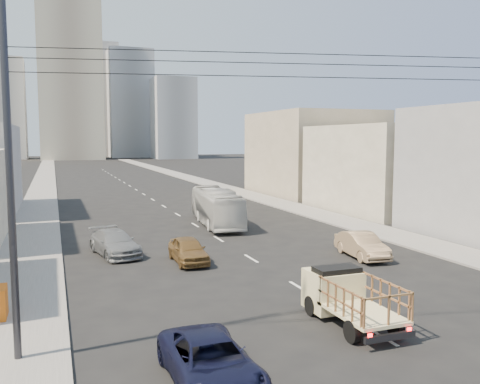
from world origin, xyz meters
TOP-DOWN VIEW (x-y plane):
  - ground at (0.00, 0.00)m, footprint 420.00×420.00m
  - sidewalk_left at (-11.75, 70.00)m, footprint 3.50×180.00m
  - sidewalk_right at (11.75, 70.00)m, footprint 3.50×180.00m
  - lane_dashes at (0.00, 53.00)m, footprint 0.15×104.00m
  - flatbed_pickup at (-0.40, 3.35)m, footprint 1.95×4.41m
  - navy_pickup at (-6.46, 0.62)m, footprint 2.21×4.70m
  - city_bus at (1.61, 25.52)m, footprint 3.50×10.35m
  - sedan_brown at (-3.56, 14.34)m, footprint 1.67×4.07m
  - sedan_tan at (5.99, 12.08)m, footprint 1.99×4.46m
  - sedan_grey at (-7.12, 17.56)m, footprint 2.91×5.21m
  - streetlamp_left at (-11.39, 4.00)m, footprint 2.36×0.25m
  - overhead_wires at (0.00, 1.50)m, footprint 23.01×5.02m
  - bldg_right_mid at (19.50, 28.00)m, footprint 11.00×14.00m
  - bldg_right_far at (20.00, 44.00)m, footprint 12.00×16.00m
  - high_rise_tower at (-4.00, 170.00)m, footprint 20.00×20.00m
  - midrise_ne at (18.00, 185.00)m, footprint 16.00×16.00m
  - midrise_nw at (-26.00, 180.00)m, footprint 15.00×15.00m
  - midrise_back at (6.00, 200.00)m, footprint 18.00×18.00m
  - midrise_east at (30.00, 165.00)m, footprint 14.00×14.00m

SIDE VIEW (x-z plane):
  - ground at x=0.00m, z-range 0.00..0.00m
  - lane_dashes at x=0.00m, z-range 0.00..0.01m
  - sidewalk_left at x=-11.75m, z-range 0.00..0.12m
  - sidewalk_right at x=11.75m, z-range 0.00..0.12m
  - navy_pickup at x=-6.46m, z-range 0.00..1.30m
  - sedan_brown at x=-3.56m, z-range 0.00..1.38m
  - sedan_tan at x=5.99m, z-range 0.00..1.42m
  - sedan_grey at x=-7.12m, z-range 0.00..1.43m
  - flatbed_pickup at x=-0.40m, z-range 0.14..2.04m
  - city_bus at x=1.61m, z-range 0.00..2.83m
  - bldg_right_mid at x=19.50m, z-range 0.00..8.00m
  - bldg_right_far at x=20.00m, z-range 0.00..10.00m
  - streetlamp_left at x=-11.39m, z-range 0.44..12.44m
  - overhead_wires at x=0.00m, z-range 8.60..9.33m
  - midrise_east at x=30.00m, z-range 0.00..28.00m
  - midrise_nw at x=-26.00m, z-range 0.00..34.00m
  - midrise_ne at x=18.00m, z-range 0.00..40.00m
  - midrise_back at x=6.00m, z-range 0.00..44.00m
  - high_rise_tower at x=-4.00m, z-range 0.00..60.00m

